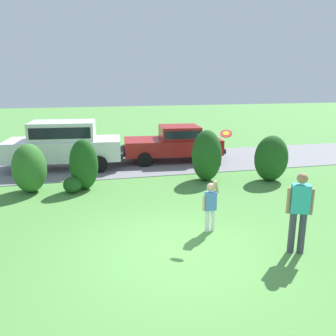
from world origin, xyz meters
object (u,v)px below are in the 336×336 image
(parked_sedan, at_px, (175,142))
(child_thrower, at_px, (210,203))
(frisbee, at_px, (226,134))
(adult_onlooker, at_px, (299,209))
(parked_suv, at_px, (64,142))

(parked_sedan, bearing_deg, child_thrower, -97.80)
(frisbee, relative_size, adult_onlooker, 0.18)
(adult_onlooker, bearing_deg, parked_sedan, 92.62)
(child_thrower, bearing_deg, adult_onlooker, -45.16)
(parked_sedan, xyz_separation_m, child_thrower, (-1.00, -7.33, -0.13))
(parked_sedan, relative_size, adult_onlooker, 2.61)
(parked_sedan, xyz_separation_m, adult_onlooker, (0.40, -8.74, 0.13))
(child_thrower, bearing_deg, parked_sedan, 82.20)
(parked_suv, height_order, frisbee, frisbee)
(parked_sedan, bearing_deg, adult_onlooker, -87.38)
(adult_onlooker, bearing_deg, child_thrower, 134.84)
(frisbee, height_order, adult_onlooker, frisbee)
(parked_suv, relative_size, adult_onlooker, 2.78)
(parked_suv, height_order, adult_onlooker, parked_suv)
(parked_suv, distance_m, adult_onlooker, 9.89)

